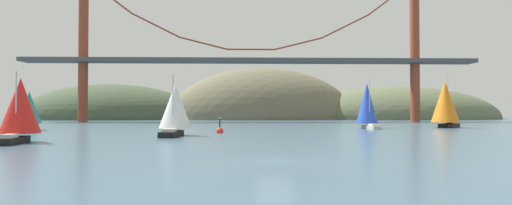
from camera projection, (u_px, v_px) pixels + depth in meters
The scene contains 11 objects.
ground_plane at pixel (274, 161), 27.56m from camera, with size 360.00×360.00×0.00m, color #426075.
headland_left at pixel (110, 119), 160.88m from camera, with size 72.53×44.00×27.57m, color #425138.
headland_right at pixel (398, 119), 164.22m from camera, with size 81.90×44.00×26.06m, color #5B6647.
headland_center at pixel (262, 119), 162.62m from camera, with size 74.19×44.00×40.52m, color #6B664C.
suspension_bridge at pixel (251, 56), 122.88m from camera, with size 136.22×6.00×43.48m.
sailboat_red_spinnaker at pixel (20, 108), 43.50m from camera, with size 4.75×7.06×7.53m.
sailboat_teal_sail at pixel (29, 109), 71.25m from camera, with size 4.67×6.90×7.31m.
sailboat_white_mainsail at pixel (175, 108), 55.44m from camera, with size 4.64×7.77×8.29m.
sailboat_orange_sail at pixel (445, 103), 80.79m from camera, with size 8.70×8.76×10.63m.
sailboat_blue_spinnaker at pixel (367, 105), 77.30m from camera, with size 4.27×7.39×9.48m.
channel_buoy at pixel (220, 131), 61.94m from camera, with size 1.10×1.10×2.64m.
Camera 1 is at (-2.04, -27.58, 3.45)m, focal length 28.58 mm.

